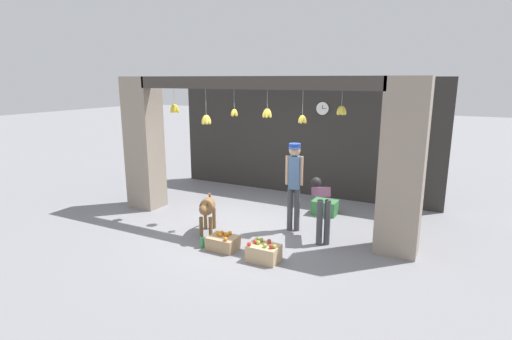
# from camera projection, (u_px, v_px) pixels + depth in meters

# --- Properties ---
(ground_plane) EXTENTS (60.00, 60.00, 0.00)m
(ground_plane) POSITION_uv_depth(u_px,v_px,m) (246.00, 230.00, 7.96)
(ground_plane) COLOR gray
(shop_back_wall) EXTENTS (6.93, 0.12, 2.99)m
(shop_back_wall) POSITION_uv_depth(u_px,v_px,m) (301.00, 137.00, 10.21)
(shop_back_wall) COLOR #2D2B28
(shop_back_wall) RESTS_ON ground_plane
(shop_pillar_left) EXTENTS (0.70, 0.60, 2.99)m
(shop_pillar_left) POSITION_uv_depth(u_px,v_px,m) (144.00, 143.00, 9.14)
(shop_pillar_left) COLOR gray
(shop_pillar_left) RESTS_ON ground_plane
(shop_pillar_right) EXTENTS (0.70, 0.60, 2.99)m
(shop_pillar_right) POSITION_uv_depth(u_px,v_px,m) (402.00, 168.00, 6.64)
(shop_pillar_right) COLOR gray
(shop_pillar_right) RESTS_ON ground_plane
(storefront_awning) EXTENTS (5.03, 0.28, 0.97)m
(storefront_awning) POSITION_uv_depth(u_px,v_px,m) (247.00, 85.00, 7.45)
(storefront_awning) COLOR #3D3833
(dog) EXTENTS (0.61, 0.99, 0.77)m
(dog) POSITION_uv_depth(u_px,v_px,m) (207.00, 208.00, 7.61)
(dog) COLOR brown
(dog) RESTS_ON ground_plane
(shopkeeper) EXTENTS (0.34, 0.30, 1.75)m
(shopkeeper) POSITION_uv_depth(u_px,v_px,m) (294.00, 179.00, 7.72)
(shopkeeper) COLOR #424247
(shopkeeper) RESTS_ON ground_plane
(worker_stooping) EXTENTS (0.57, 0.77, 1.09)m
(worker_stooping) POSITION_uv_depth(u_px,v_px,m) (321.00, 202.00, 7.33)
(worker_stooping) COLOR #424247
(worker_stooping) RESTS_ON ground_plane
(fruit_crate_oranges) EXTENTS (0.50, 0.39, 0.30)m
(fruit_crate_oranges) POSITION_uv_depth(u_px,v_px,m) (223.00, 242.00, 7.04)
(fruit_crate_oranges) COLOR tan
(fruit_crate_oranges) RESTS_ON ground_plane
(fruit_crate_apples) EXTENTS (0.52, 0.37, 0.34)m
(fruit_crate_apples) POSITION_uv_depth(u_px,v_px,m) (264.00, 252.00, 6.59)
(fruit_crate_apples) COLOR tan
(fruit_crate_apples) RESTS_ON ground_plane
(produce_box_green) EXTENTS (0.53, 0.39, 0.32)m
(produce_box_green) POSITION_uv_depth(u_px,v_px,m) (325.00, 207.00, 8.85)
(produce_box_green) COLOR #387A42
(produce_box_green) RESTS_ON ground_plane
(water_bottle) EXTENTS (0.07, 0.07, 0.23)m
(water_bottle) POSITION_uv_depth(u_px,v_px,m) (202.00, 242.00, 7.10)
(water_bottle) COLOR #38934C
(water_bottle) RESTS_ON ground_plane
(wall_clock) EXTENTS (0.33, 0.03, 0.33)m
(wall_clock) POSITION_uv_depth(u_px,v_px,m) (323.00, 108.00, 9.73)
(wall_clock) COLOR black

